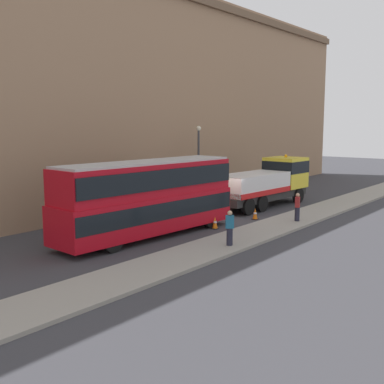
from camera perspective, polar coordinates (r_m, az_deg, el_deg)
name	(u,v)px	position (r m, az deg, el deg)	size (l,w,h in m)	color
ground_plane	(218,218)	(30.44, 3.17, -3.16)	(120.00, 120.00, 0.00)	#38383D
near_kerb	(277,226)	(28.25, 10.14, -4.01)	(60.00, 2.80, 0.15)	gray
building_facade	(142,94)	(34.21, -6.04, 11.64)	(60.00, 1.50, 16.00)	#9E7A5B
recovery_tow_truck	(266,182)	(35.06, 8.85, 1.17)	(10.20, 3.13, 3.67)	#2D2D2D
double_decker_bus	(148,195)	(25.18, -5.27, -0.42)	(11.14, 3.15, 4.06)	#B70C19
pedestrian_onlooker	(230,228)	(23.02, 4.55, -4.38)	(0.46, 0.47, 1.71)	#232333
pedestrian_bystander	(297,207)	(29.36, 12.54, -1.81)	(0.46, 0.38, 1.71)	#232333
traffic_cone_near_bus	(215,223)	(27.35, 2.78, -3.73)	(0.36, 0.36, 0.72)	orange
traffic_cone_midway	(255,214)	(30.23, 7.59, -2.64)	(0.36, 0.36, 0.72)	orange
street_lamp	(199,158)	(35.57, 0.79, 4.14)	(0.36, 0.36, 5.83)	#38383D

